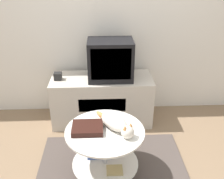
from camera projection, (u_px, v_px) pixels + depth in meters
The scene contains 9 objects.
ground_plane at pixel (112, 171), 2.58m from camera, with size 12.00×12.00×0.00m, color #7F664C.
wall_back at pixel (108, 12), 3.10m from camera, with size 8.00×0.05×2.60m.
rug at pixel (112, 170), 2.58m from camera, with size 1.46×1.09×0.02m.
tv_stand at pixel (102, 100), 3.26m from camera, with size 1.21×0.49×0.59m.
tv at pixel (110, 60), 3.01m from camera, with size 0.52×0.36×0.46m.
speaker at pixel (58, 76), 3.07m from camera, with size 0.09×0.09×0.09m.
coffee_table at pixel (105, 147), 2.41m from camera, with size 0.71×0.71×0.49m.
dvd_box at pixel (88, 128), 2.31m from camera, with size 0.27×0.22×0.05m.
cat at pixel (116, 123), 2.31m from camera, with size 0.34×0.45×0.14m.
Camera 1 is at (-0.09, -1.93, 1.89)m, focal length 42.00 mm.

